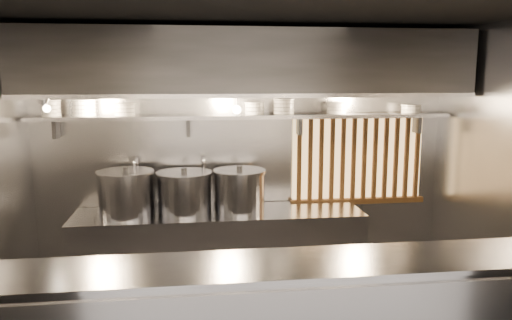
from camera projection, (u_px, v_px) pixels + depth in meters
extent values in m
plane|color=black|center=(263.00, 10.00, 3.83)|extent=(4.50, 4.50, 0.00)
plane|color=gray|center=(244.00, 158.00, 5.53)|extent=(4.50, 0.00, 4.50)
cube|color=#A1A1A6|center=(283.00, 265.00, 3.18)|extent=(4.50, 0.56, 0.03)
cube|color=#A1A1A6|center=(220.00, 253.00, 5.28)|extent=(3.00, 0.70, 0.90)
cube|color=#A1A1A6|center=(245.00, 116.00, 5.27)|extent=(4.40, 0.34, 0.04)
cube|color=#2D2D30|center=(247.00, 64.00, 4.96)|extent=(4.40, 0.80, 0.65)
cube|color=#A1A1A6|center=(252.00, 96.00, 4.62)|extent=(4.40, 0.03, 0.04)
cube|color=#FFC572|center=(357.00, 158.00, 5.67)|extent=(1.50, 0.02, 0.92)
cube|color=brown|center=(360.00, 115.00, 5.54)|extent=(1.56, 0.06, 0.06)
cube|color=brown|center=(357.00, 201.00, 5.71)|extent=(1.56, 0.06, 0.06)
cube|color=brown|center=(299.00, 160.00, 5.54)|extent=(0.04, 0.04, 0.92)
cube|color=brown|center=(310.00, 160.00, 5.55)|extent=(0.04, 0.04, 0.92)
cube|color=brown|center=(321.00, 160.00, 5.57)|extent=(0.04, 0.04, 0.92)
cube|color=brown|center=(332.00, 159.00, 5.58)|extent=(0.04, 0.04, 0.92)
cube|color=brown|center=(343.00, 159.00, 5.60)|extent=(0.04, 0.04, 0.92)
cube|color=brown|center=(354.00, 159.00, 5.62)|extent=(0.04, 0.04, 0.92)
cube|color=brown|center=(364.00, 159.00, 5.63)|extent=(0.04, 0.04, 0.92)
cube|color=brown|center=(375.00, 158.00, 5.65)|extent=(0.04, 0.04, 0.92)
cube|color=brown|center=(385.00, 158.00, 5.66)|extent=(0.04, 0.04, 0.92)
cube|color=brown|center=(396.00, 158.00, 5.68)|extent=(0.04, 0.04, 0.92)
cube|color=brown|center=(406.00, 158.00, 5.69)|extent=(0.04, 0.04, 0.92)
cube|color=brown|center=(417.00, 158.00, 5.71)|extent=(0.05, 0.04, 0.92)
cylinder|color=silver|center=(138.00, 181.00, 5.37)|extent=(0.03, 0.03, 0.48)
sphere|color=silver|center=(137.00, 159.00, 5.33)|extent=(0.04, 0.04, 0.04)
cylinder|color=silver|center=(136.00, 161.00, 5.20)|extent=(0.03, 0.26, 0.03)
sphere|color=silver|center=(135.00, 163.00, 5.07)|extent=(0.04, 0.04, 0.04)
cylinder|color=silver|center=(135.00, 170.00, 5.09)|extent=(0.03, 0.03, 0.14)
cylinder|color=silver|center=(203.00, 179.00, 5.46)|extent=(0.03, 0.03, 0.48)
sphere|color=silver|center=(203.00, 157.00, 5.42)|extent=(0.04, 0.04, 0.04)
cylinder|color=silver|center=(203.00, 159.00, 5.29)|extent=(0.03, 0.26, 0.03)
sphere|color=silver|center=(204.00, 161.00, 5.16)|extent=(0.04, 0.04, 0.04)
cylinder|color=silver|center=(204.00, 168.00, 5.17)|extent=(0.03, 0.03, 0.14)
cone|color=#A1A1A6|center=(44.00, 102.00, 4.54)|extent=(0.25, 0.27, 0.20)
sphere|color=#FFE0B2|center=(47.00, 109.00, 4.54)|extent=(0.07, 0.07, 0.07)
cylinder|color=#2D2D30|center=(46.00, 93.00, 4.63)|extent=(0.02, 0.22, 0.02)
cylinder|color=#2D2D30|center=(237.00, 102.00, 5.11)|extent=(0.01, 0.01, 0.12)
sphere|color=#FFE0B2|center=(237.00, 110.00, 5.13)|extent=(0.09, 0.09, 0.09)
cylinder|color=#A1A1A6|center=(126.00, 195.00, 5.04)|extent=(0.58, 0.58, 0.43)
cylinder|color=#A1A1A6|center=(125.00, 172.00, 5.00)|extent=(0.61, 0.61, 0.03)
cylinder|color=#2D2D30|center=(125.00, 169.00, 5.00)|extent=(0.06, 0.06, 0.04)
cylinder|color=#A1A1A6|center=(185.00, 194.00, 5.15)|extent=(0.64, 0.64, 0.40)
cylinder|color=#A1A1A6|center=(184.00, 173.00, 5.11)|extent=(0.68, 0.68, 0.03)
cylinder|color=#2D2D30|center=(184.00, 170.00, 5.11)|extent=(0.06, 0.06, 0.04)
cylinder|color=#A1A1A6|center=(240.00, 192.00, 5.21)|extent=(0.60, 0.60, 0.41)
cylinder|color=#A1A1A6|center=(239.00, 171.00, 5.18)|extent=(0.64, 0.64, 0.03)
cylinder|color=#2D2D30|center=(239.00, 168.00, 5.17)|extent=(0.06, 0.06, 0.04)
cylinder|color=white|center=(52.00, 115.00, 5.02)|extent=(0.18, 0.18, 0.03)
cylinder|color=white|center=(51.00, 111.00, 5.01)|extent=(0.18, 0.18, 0.03)
cylinder|color=white|center=(51.00, 107.00, 5.01)|extent=(0.18, 0.18, 0.03)
cylinder|color=white|center=(51.00, 103.00, 5.00)|extent=(0.18, 0.18, 0.03)
cylinder|color=white|center=(51.00, 100.00, 4.99)|extent=(0.20, 0.20, 0.01)
cylinder|color=white|center=(85.00, 114.00, 5.06)|extent=(0.23, 0.23, 0.03)
cylinder|color=white|center=(84.00, 110.00, 5.05)|extent=(0.23, 0.23, 0.03)
cylinder|color=white|center=(84.00, 107.00, 5.05)|extent=(0.23, 0.23, 0.03)
cylinder|color=white|center=(84.00, 103.00, 5.04)|extent=(0.23, 0.23, 0.03)
cylinder|color=white|center=(84.00, 100.00, 5.03)|extent=(0.24, 0.24, 0.01)
cylinder|color=white|center=(125.00, 114.00, 5.11)|extent=(0.21, 0.21, 0.03)
cylinder|color=white|center=(125.00, 110.00, 5.10)|extent=(0.21, 0.21, 0.03)
cylinder|color=white|center=(125.00, 106.00, 5.10)|extent=(0.21, 0.21, 0.03)
cylinder|color=white|center=(124.00, 104.00, 5.09)|extent=(0.22, 0.22, 0.01)
cylinder|color=white|center=(255.00, 113.00, 5.28)|extent=(0.20, 0.20, 0.03)
cylinder|color=white|center=(255.00, 109.00, 5.27)|extent=(0.20, 0.20, 0.03)
cylinder|color=white|center=(255.00, 105.00, 5.26)|extent=(0.20, 0.20, 0.03)
cylinder|color=white|center=(255.00, 103.00, 5.26)|extent=(0.22, 0.22, 0.01)
cylinder|color=white|center=(284.00, 112.00, 5.32)|extent=(0.22, 0.22, 0.03)
cylinder|color=white|center=(284.00, 109.00, 5.31)|extent=(0.22, 0.22, 0.03)
cylinder|color=white|center=(284.00, 105.00, 5.30)|extent=(0.22, 0.22, 0.03)
cylinder|color=white|center=(284.00, 102.00, 5.30)|extent=(0.22, 0.22, 0.03)
cylinder|color=white|center=(284.00, 99.00, 5.29)|extent=(0.23, 0.23, 0.01)
cylinder|color=white|center=(336.00, 112.00, 5.39)|extent=(0.20, 0.20, 0.03)
cylinder|color=white|center=(336.00, 108.00, 5.38)|extent=(0.20, 0.20, 0.03)
cylinder|color=white|center=(336.00, 105.00, 5.38)|extent=(0.20, 0.20, 0.03)
cylinder|color=white|center=(336.00, 102.00, 5.37)|extent=(0.22, 0.22, 0.01)
cylinder|color=white|center=(411.00, 111.00, 5.49)|extent=(0.21, 0.21, 0.03)
cylinder|color=white|center=(411.00, 108.00, 5.49)|extent=(0.21, 0.21, 0.03)
cylinder|color=white|center=(411.00, 105.00, 5.48)|extent=(0.22, 0.22, 0.01)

